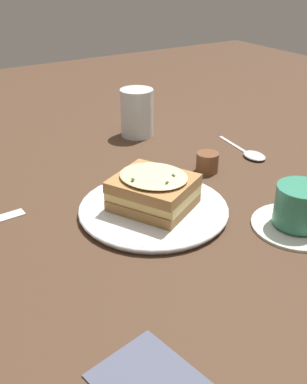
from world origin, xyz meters
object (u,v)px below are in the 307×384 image
Objects in this scene: sandwich at (153,190)px; spoon at (252,154)px; dinner_plate at (154,209)px; napkin at (151,383)px; water_glass at (137,113)px; teacup_with_saucer at (300,211)px; condiment_pot at (207,162)px.

sandwich reaches higher than spoon.
dinner_plate is 2.22× the size of napkin.
water_glass is (-0.33, 0.16, 0.01)m from sandwich.
napkin is at bearing -89.61° from teacup_with_saucer.
water_glass is at bearing 154.05° from dinner_plate.
teacup_with_saucer reaches higher than condiment_pot.
condiment_pot is (-0.08, 0.17, 0.01)m from dinner_plate.
spoon is at bearing 31.23° from water_glass.
condiment_pot reaches higher than dinner_plate.
teacup_with_saucer is 0.24m from condiment_pot.
water_glass is at bearing 150.91° from napkin.
spoon is at bearing 106.11° from dinner_plate.
condiment_pot is (0.25, 0.02, -0.04)m from water_glass.
condiment_pot is (0.01, -0.13, 0.02)m from spoon.
sandwich reaches higher than dinner_plate.
spoon is 1.45× the size of napkin.
teacup_with_saucer is at bearing 46.66° from dinner_plate.
condiment_pot is (-0.24, 0.01, -0.01)m from teacup_with_saucer.
spoon is (-0.09, 0.30, -0.04)m from sandwich.
dinner_plate is 0.36m from water_glass.
spoon is at bearing 106.38° from sandwich.
napkin is at bearing -32.44° from sandwich.
sandwich is at bearing 23.60° from spoon.
water_glass is at bearing 154.01° from sandwich.
teacup_with_saucer is 0.87× the size of spoon.
spoon is (-0.25, 0.13, -0.03)m from teacup_with_saucer.
teacup_with_saucer is (0.16, 0.17, -0.01)m from sandwich.
sandwich is 0.23m from teacup_with_saucer.
napkin is at bearing -44.33° from condiment_pot.
sandwich is 1.45× the size of napkin.
spoon is at bearing 127.64° from napkin.
sandwich is 0.32m from spoon.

